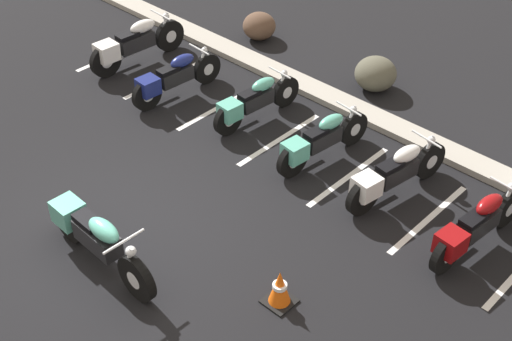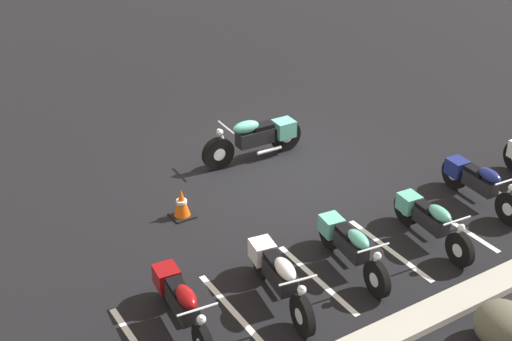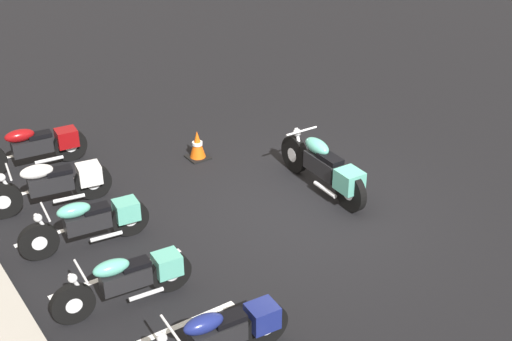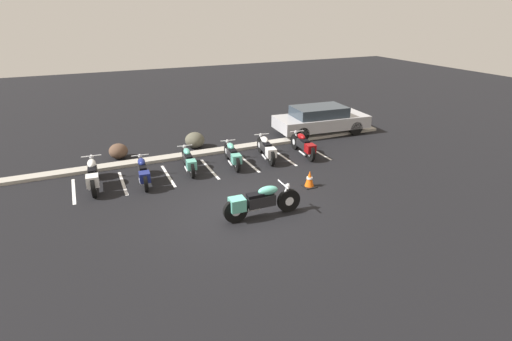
{
  "view_description": "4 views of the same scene",
  "coord_description": "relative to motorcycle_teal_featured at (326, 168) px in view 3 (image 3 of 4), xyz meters",
  "views": [
    {
      "loc": [
        6.92,
        -4.35,
        7.31
      ],
      "look_at": [
        1.02,
        1.9,
        0.65
      ],
      "focal_mm": 50.0,
      "sensor_mm": 36.0,
      "label": 1
    },
    {
      "loc": [
        7.37,
        10.73,
        7.13
      ],
      "look_at": [
        1.46,
        1.24,
        0.91
      ],
      "focal_mm": 50.0,
      "sensor_mm": 36.0,
      "label": 2
    },
    {
      "loc": [
        -8.08,
        6.52,
        6.36
      ],
      "look_at": [
        0.69,
        0.59,
        0.61
      ],
      "focal_mm": 50.0,
      "sensor_mm": 36.0,
      "label": 3
    },
    {
      "loc": [
        -3.89,
        -9.67,
        5.54
      ],
      "look_at": [
        0.88,
        0.94,
        0.76
      ],
      "focal_mm": 28.0,
      "sensor_mm": 36.0,
      "label": 4
    }
  ],
  "objects": [
    {
      "name": "traffic_cone",
      "position": [
        2.39,
        1.2,
        -0.22
      ],
      "size": [
        0.4,
        0.4,
        0.57
      ],
      "color": "black",
      "rests_on": "ground"
    },
    {
      "name": "motorcycle_teal_featured",
      "position": [
        0.0,
        0.0,
        0.0
      ],
      "size": [
        2.33,
        0.65,
        0.92
      ],
      "rotation": [
        0.0,
        0.0,
        -0.03
      ],
      "color": "black",
      "rests_on": "ground"
    },
    {
      "name": "stall_line_5",
      "position": [
        2.94,
        4.04,
        -0.49
      ],
      "size": [
        0.1,
        2.1,
        0.0
      ],
      "primitive_type": "cube",
      "color": "white",
      "rests_on": "ground"
    },
    {
      "name": "stall_line_3",
      "position": [
        -0.14,
        4.04,
        -0.49
      ],
      "size": [
        0.1,
        2.1,
        0.0
      ],
      "primitive_type": "cube",
      "color": "white",
      "rests_on": "ground"
    },
    {
      "name": "stall_line_2",
      "position": [
        -1.68,
        4.04,
        -0.49
      ],
      "size": [
        0.1,
        2.1,
        0.0
      ],
      "primitive_type": "cube",
      "color": "white",
      "rests_on": "ground"
    },
    {
      "name": "stall_line_6",
      "position": [
        4.49,
        4.04,
        -0.49
      ],
      "size": [
        0.1,
        2.1,
        0.0
      ],
      "primitive_type": "cube",
      "color": "white",
      "rests_on": "ground"
    },
    {
      "name": "ground",
      "position": [
        -0.28,
        0.59,
        -0.49
      ],
      "size": [
        60.0,
        60.0,
        0.0
      ],
      "primitive_type": "plane",
      "color": "black"
    },
    {
      "name": "parked_bike_1",
      "position": [
        -2.57,
        3.7,
        -0.06
      ],
      "size": [
        0.58,
        2.07,
        0.81
      ],
      "rotation": [
        0.0,
        0.0,
        1.5
      ],
      "color": "black",
      "rests_on": "ground"
    },
    {
      "name": "stall_line_4",
      "position": [
        1.4,
        4.04,
        -0.49
      ],
      "size": [
        0.1,
        2.1,
        0.0
      ],
      "primitive_type": "cube",
      "color": "white",
      "rests_on": "ground"
    },
    {
      "name": "parked_bike_5",
      "position": [
        3.74,
        3.88,
        -0.04
      ],
      "size": [
        0.61,
        2.12,
        0.84
      ],
      "rotation": [
        0.0,
        0.0,
        1.47
      ],
      "color": "black",
      "rests_on": "ground"
    },
    {
      "name": "parked_bike_2",
      "position": [
        -0.89,
        4.15,
        -0.07
      ],
      "size": [
        0.56,
        2.01,
        0.79
      ],
      "rotation": [
        0.0,
        0.0,
        1.49
      ],
      "color": "black",
      "rests_on": "ground"
    },
    {
      "name": "concrete_curb",
      "position": [
        -0.28,
        5.69,
        -0.43
      ],
      "size": [
        18.0,
        0.5,
        0.12
      ],
      "primitive_type": "cube",
      "color": "#A8A399",
      "rests_on": "ground"
    },
    {
      "name": "parked_bike_4",
      "position": [
        2.19,
        4.09,
        -0.04
      ],
      "size": [
        0.7,
        2.14,
        0.84
      ],
      "rotation": [
        0.0,
        0.0,
        1.41
      ],
      "color": "black",
      "rests_on": "ground"
    },
    {
      "name": "parked_bike_3",
      "position": [
        0.76,
        4.03,
        -0.06
      ],
      "size": [
        0.61,
        2.04,
        0.8
      ],
      "rotation": [
        0.0,
        0.0,
        1.46
      ],
      "color": "black",
      "rests_on": "ground"
    }
  ]
}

